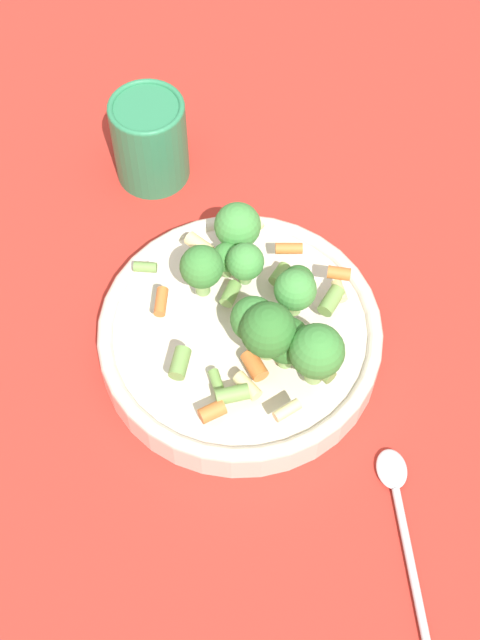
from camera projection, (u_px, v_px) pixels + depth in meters
name	position (u px, v px, depth m)	size (l,w,h in m)	color
ground_plane	(240.00, 348.00, 0.82)	(3.00, 3.00, 0.00)	#B72D23
bowl	(240.00, 336.00, 0.80)	(0.25, 0.25, 0.04)	beige
pasta_salad	(265.00, 304.00, 0.75)	(0.19, 0.21, 0.08)	#8CB766
cup	(150.00, 139.00, 0.88)	(0.07, 0.07, 0.10)	#2D7F51
spoon	(401.00, 516.00, 0.73)	(0.15, 0.14, 0.01)	silver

